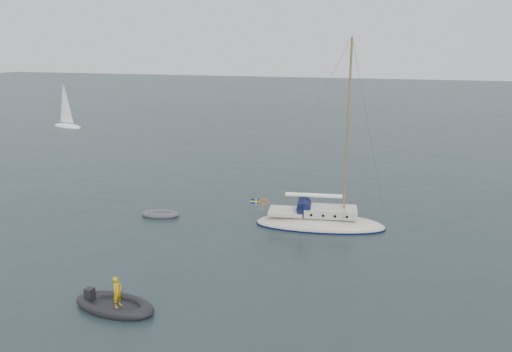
# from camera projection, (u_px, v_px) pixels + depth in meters

# --- Properties ---
(ground) EXTENTS (300.00, 300.00, 0.00)m
(ground) POSITION_uv_depth(u_px,v_px,m) (271.00, 234.00, 33.28)
(ground) COLOR black
(ground) RESTS_ON ground
(sailboat) EXTENTS (9.37, 2.81, 13.34)m
(sailboat) POSITION_uv_depth(u_px,v_px,m) (320.00, 213.00, 34.38)
(sailboat) COLOR beige
(sailboat) RESTS_ON ground
(dinghy) EXTENTS (2.81, 1.27, 0.40)m
(dinghy) POSITION_uv_depth(u_px,v_px,m) (161.00, 214.00, 36.67)
(dinghy) COLOR #525359
(dinghy) RESTS_ON ground
(rib) EXTENTS (4.28, 1.95, 1.77)m
(rib) POSITION_uv_depth(u_px,v_px,m) (114.00, 304.00, 23.90)
(rib) COLOR black
(rib) RESTS_ON ground
(distant_yacht_a) EXTENTS (5.65, 3.01, 7.49)m
(distant_yacht_a) POSITION_uv_depth(u_px,v_px,m) (65.00, 106.00, 74.29)
(distant_yacht_a) COLOR white
(distant_yacht_a) RESTS_ON ground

